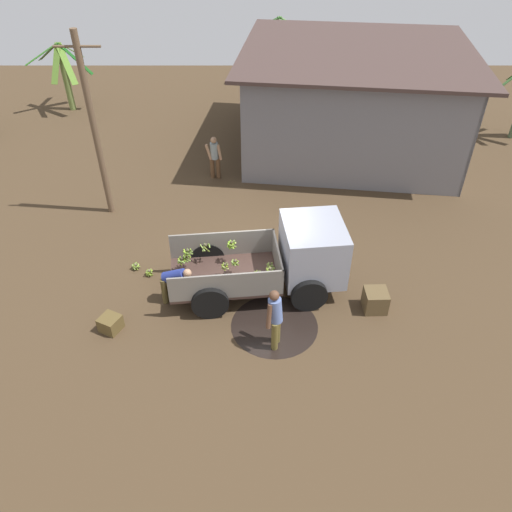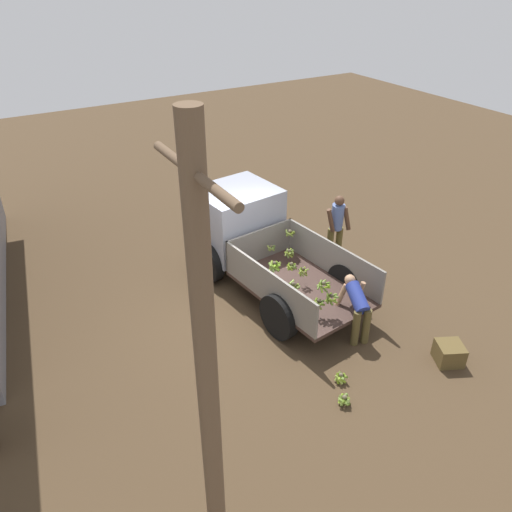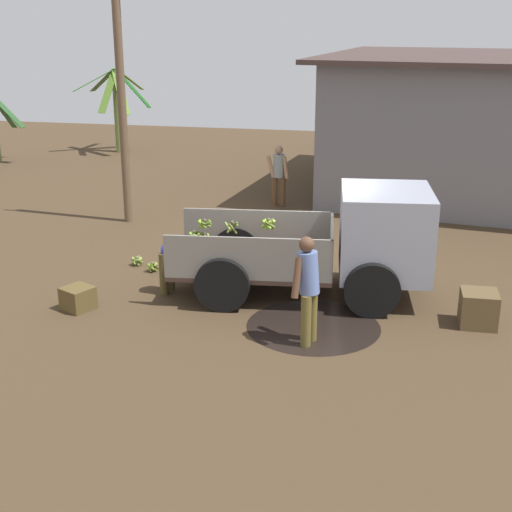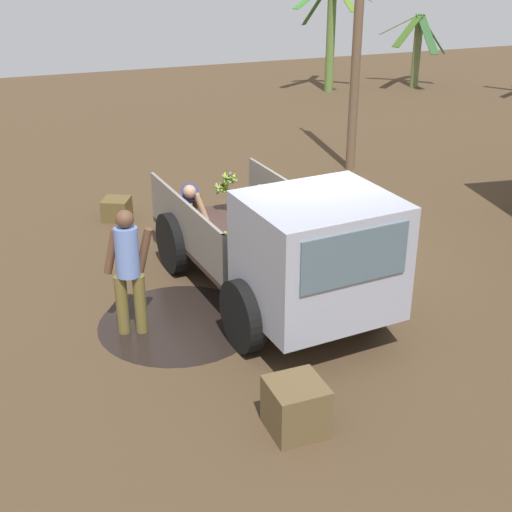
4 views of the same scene
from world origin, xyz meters
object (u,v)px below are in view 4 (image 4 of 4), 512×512
at_px(person_worker_loading, 190,203).
at_px(wooden_crate_1, 296,407).
at_px(utility_pole, 358,32).
at_px(banana_bunch_on_ground_0, 234,211).
at_px(cargo_truck, 299,253).
at_px(wooden_crate_0, 117,209).
at_px(person_foreground_visitor, 128,267).
at_px(banana_bunch_on_ground_1, 240,201).

bearing_deg(person_worker_loading, wooden_crate_1, 12.14).
distance_m(utility_pole, banana_bunch_on_ground_0, 4.66).
height_order(cargo_truck, wooden_crate_1, cargo_truck).
xyz_separation_m(banana_bunch_on_ground_0, wooden_crate_0, (-0.59, -2.03, 0.09)).
bearing_deg(wooden_crate_0, banana_bunch_on_ground_0, 73.69).
relative_size(cargo_truck, wooden_crate_0, 10.01).
height_order(person_foreground_visitor, banana_bunch_on_ground_1, person_foreground_visitor).
relative_size(cargo_truck, person_worker_loading, 4.02).
distance_m(person_foreground_visitor, wooden_crate_0, 4.07).
xyz_separation_m(person_worker_loading, banana_bunch_on_ground_0, (-0.88, 1.03, -0.61)).
relative_size(person_worker_loading, wooden_crate_1, 2.01).
relative_size(person_foreground_visitor, wooden_crate_1, 2.93).
distance_m(person_worker_loading, wooden_crate_0, 1.85).
bearing_deg(wooden_crate_0, banana_bunch_on_ground_1, 85.86).
distance_m(banana_bunch_on_ground_0, wooden_crate_1, 6.12).
relative_size(person_foreground_visitor, banana_bunch_on_ground_0, 7.57).
xyz_separation_m(banana_bunch_on_ground_1, wooden_crate_0, (-0.17, -2.30, 0.08)).
relative_size(person_foreground_visitor, banana_bunch_on_ground_1, 6.47).
bearing_deg(person_worker_loading, utility_pole, 136.97).
distance_m(person_worker_loading, wooden_crate_1, 5.13).
xyz_separation_m(cargo_truck, wooden_crate_1, (2.05, -0.89, -0.74)).
bearing_deg(cargo_truck, banana_bunch_on_ground_0, 167.72).
bearing_deg(wooden_crate_1, utility_pole, 149.51).
height_order(cargo_truck, utility_pole, utility_pole).
xyz_separation_m(cargo_truck, banana_bunch_on_ground_1, (-4.36, 0.69, -0.92)).
bearing_deg(banana_bunch_on_ground_0, banana_bunch_on_ground_1, 147.38).
relative_size(utility_pole, banana_bunch_on_ground_0, 25.31).
bearing_deg(person_worker_loading, banana_bunch_on_ground_1, 150.08).
bearing_deg(person_foreground_visitor, wooden_crate_1, -139.74).
distance_m(person_worker_loading, banana_bunch_on_ground_0, 1.49).
bearing_deg(banana_bunch_on_ground_0, person_foreground_visitor, -36.65).
bearing_deg(utility_pole, person_foreground_visitor, -48.20).
height_order(cargo_truck, banana_bunch_on_ground_0, cargo_truck).
bearing_deg(banana_bunch_on_ground_1, wooden_crate_1, -13.82).
xyz_separation_m(person_foreground_visitor, banana_bunch_on_ground_0, (-3.38, 2.52, -0.83)).
bearing_deg(wooden_crate_0, utility_pole, 102.80).
xyz_separation_m(utility_pole, banana_bunch_on_ground_1, (1.37, -3.01, -2.77)).
bearing_deg(person_worker_loading, banana_bunch_on_ground_0, 145.46).
height_order(banana_bunch_on_ground_1, wooden_crate_1, wooden_crate_1).
height_order(banana_bunch_on_ground_0, banana_bunch_on_ground_1, banana_bunch_on_ground_0).
distance_m(cargo_truck, banana_bunch_on_ground_0, 4.06).
bearing_deg(banana_bunch_on_ground_0, utility_pole, 118.75).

